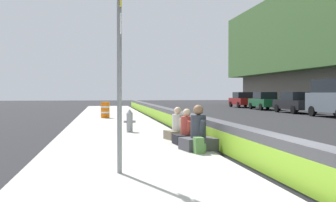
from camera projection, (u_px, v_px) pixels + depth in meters
ground_plane at (297, 190)px, 6.87m from camera, size 160.00×160.00×0.00m
sidewalk_strip at (142, 192)px, 6.45m from camera, size 80.00×4.40×0.14m
jersey_barrier at (297, 165)px, 6.86m from camera, size 76.00×0.45×0.85m
route_sign_post at (120, 63)px, 7.61m from camera, size 0.44×0.09×3.60m
fire_hydrant at (130, 120)px, 15.63m from camera, size 0.26×0.46×0.88m
seated_person_foreground at (198, 136)px, 10.71m from camera, size 0.88×0.98×1.20m
seated_person_middle at (187, 133)px, 11.95m from camera, size 0.71×0.81×1.05m
seated_person_rear at (178, 129)px, 13.21m from camera, size 0.81×0.89×1.05m
backpack at (199, 146)px, 10.12m from camera, size 0.32×0.28×0.40m
construction_barrel at (105, 110)px, 24.31m from camera, size 0.54×0.54×0.95m
parked_car_midline at (295, 102)px, 32.72m from camera, size 4.53×2.01×1.71m
parked_car_far at (265, 101)px, 38.95m from camera, size 4.56×2.08×1.71m
parked_car_farther at (242, 100)px, 45.00m from camera, size 4.54×2.04×1.71m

